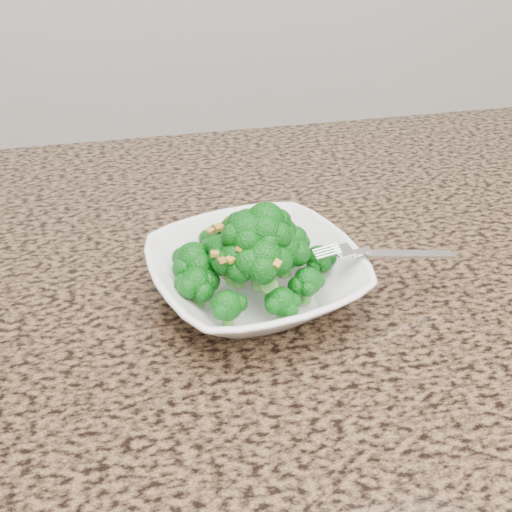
{
  "coord_description": "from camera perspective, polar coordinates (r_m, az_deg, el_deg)",
  "views": [
    {
      "loc": [
        -0.12,
        -0.12,
        1.29
      ],
      "look_at": [
        -0.01,
        0.38,
        0.95
      ],
      "focal_mm": 45.0,
      "sensor_mm": 36.0,
      "label": 1
    }
  ],
  "objects": [
    {
      "name": "granite_counter",
      "position": [
        0.6,
        3.05,
        -9.47
      ],
      "size": [
        1.64,
        1.04,
        0.03
      ],
      "primitive_type": "cube",
      "color": "brown",
      "rests_on": "cabinet"
    },
    {
      "name": "bowl",
      "position": [
        0.63,
        0.0,
        -1.89
      ],
      "size": [
        0.24,
        0.24,
        0.05
      ],
      "primitive_type": "imported",
      "rotation": [
        0.0,
        0.0,
        0.21
      ],
      "color": "white",
      "rests_on": "granite_counter"
    },
    {
      "name": "fork",
      "position": [
        0.62,
        9.6,
        0.39
      ],
      "size": [
        0.17,
        0.04,
        0.01
      ],
      "primitive_type": null,
      "rotation": [
        0.0,
        0.0,
        0.1
      ],
      "color": "silver",
      "rests_on": "bowl"
    },
    {
      "name": "broccoli_pile",
      "position": [
        0.6,
        0.0,
        2.59
      ],
      "size": [
        0.18,
        0.18,
        0.06
      ],
      "primitive_type": null,
      "color": "#0A5D0E",
      "rests_on": "bowl"
    },
    {
      "name": "garlic_topping",
      "position": [
        0.58,
        0.0,
        5.57
      ],
      "size": [
        0.11,
        0.11,
        0.01
      ],
      "primitive_type": null,
      "color": "#BA822D",
      "rests_on": "broccoli_pile"
    }
  ]
}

